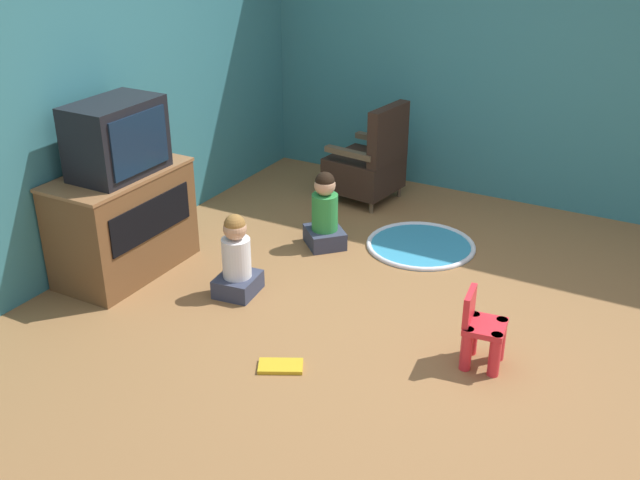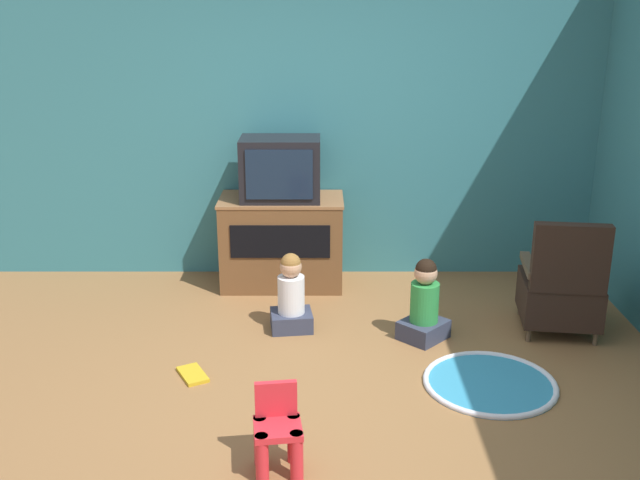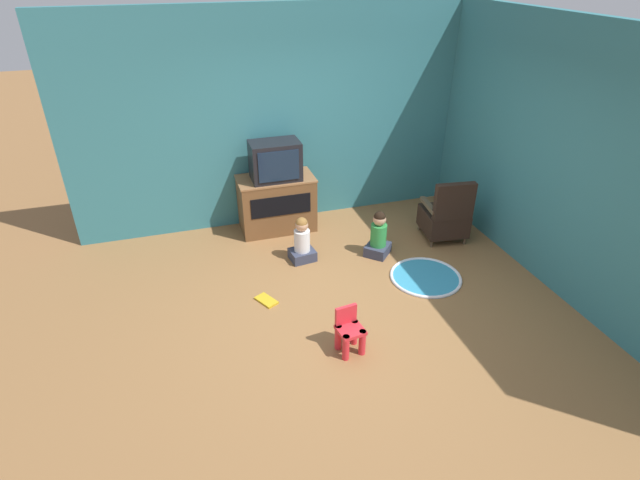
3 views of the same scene
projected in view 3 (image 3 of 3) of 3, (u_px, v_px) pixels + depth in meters
name	position (u px, v px, depth m)	size (l,w,h in m)	color
ground_plane	(349.00, 302.00, 5.59)	(30.00, 30.00, 0.00)	olive
wall_back	(274.00, 120.00, 6.69)	(5.45, 0.12, 2.90)	teal
wall_right	(578.00, 168.00, 5.21)	(0.12, 5.35, 2.90)	teal
tv_cabinet	(277.00, 203.00, 6.90)	(1.04, 0.56, 0.77)	brown
television	(275.00, 161.00, 6.55)	(0.65, 0.42, 0.51)	black
black_armchair	(446.00, 216.00, 6.66)	(0.62, 0.63, 0.90)	brown
yellow_kid_chair	(349.00, 333.00, 4.83)	(0.28, 0.27, 0.47)	red
play_mat	(426.00, 277.00, 6.01)	(0.86, 0.86, 0.04)	teal
child_watching_left	(378.00, 236.00, 6.35)	(0.41, 0.41, 0.61)	#33384C
child_watching_center	(302.00, 242.00, 6.25)	(0.33, 0.30, 0.60)	#33384C
book	(266.00, 300.00, 5.60)	(0.25, 0.30, 0.02)	gold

